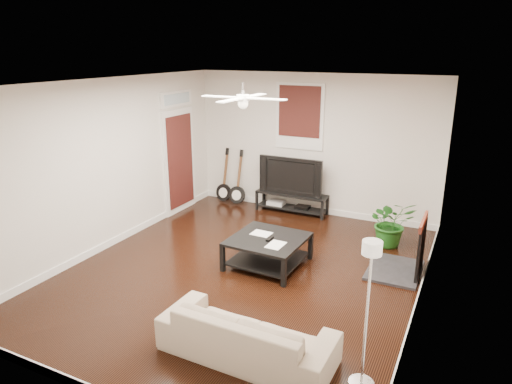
% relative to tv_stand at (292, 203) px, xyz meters
% --- Properties ---
extents(room, '(5.01, 6.01, 2.81)m').
position_rel_tv_stand_xyz_m(room, '(0.35, -2.78, 1.19)').
color(room, black).
rests_on(room, ground).
extents(brick_accent, '(0.02, 2.20, 2.80)m').
position_rel_tv_stand_xyz_m(brick_accent, '(2.84, -1.78, 1.19)').
color(brick_accent, '#9D4432').
rests_on(brick_accent, floor).
extents(fireplace, '(0.80, 1.10, 0.92)m').
position_rel_tv_stand_xyz_m(fireplace, '(2.55, -1.78, 0.25)').
color(fireplace, black).
rests_on(fireplace, floor).
extents(window_back, '(1.00, 0.06, 1.30)m').
position_rel_tv_stand_xyz_m(window_back, '(0.05, 0.19, 1.74)').
color(window_back, '#36130E').
rests_on(window_back, wall_back).
extents(door_left, '(0.08, 1.00, 2.50)m').
position_rel_tv_stand_xyz_m(door_left, '(-2.11, -0.88, 1.04)').
color(door_left, white).
rests_on(door_left, wall_left).
extents(tv_stand, '(1.48, 0.39, 0.41)m').
position_rel_tv_stand_xyz_m(tv_stand, '(0.00, 0.00, 0.00)').
color(tv_stand, black).
rests_on(tv_stand, floor).
extents(tv, '(1.32, 0.17, 0.76)m').
position_rel_tv_stand_xyz_m(tv, '(-0.00, 0.02, 0.59)').
color(tv, black).
rests_on(tv, tv_stand).
extents(coffee_table, '(1.12, 1.12, 0.46)m').
position_rel_tv_stand_xyz_m(coffee_table, '(0.58, -2.43, 0.02)').
color(coffee_table, black).
rests_on(coffee_table, floor).
extents(sofa, '(1.95, 0.80, 0.56)m').
position_rel_tv_stand_xyz_m(sofa, '(1.31, -4.56, 0.08)').
color(sofa, '#C1A791').
rests_on(sofa, floor).
extents(floor_lamp, '(0.27, 0.27, 1.58)m').
position_rel_tv_stand_xyz_m(floor_lamp, '(2.55, -4.46, 0.58)').
color(floor_lamp, silver).
rests_on(floor_lamp, floor).
extents(potted_plant, '(0.96, 0.92, 0.83)m').
position_rel_tv_stand_xyz_m(potted_plant, '(2.14, -0.83, 0.21)').
color(potted_plant, '#1D5C1A').
rests_on(potted_plant, floor).
extents(guitar_left, '(0.40, 0.30, 1.20)m').
position_rel_tv_stand_xyz_m(guitar_left, '(-1.59, -0.03, 0.39)').
color(guitar_left, black).
rests_on(guitar_left, floor).
extents(guitar_right, '(0.37, 0.26, 1.20)m').
position_rel_tv_stand_xyz_m(guitar_right, '(-1.24, -0.06, 0.39)').
color(guitar_right, black).
rests_on(guitar_right, floor).
extents(ceiling_fan, '(1.24, 1.24, 0.32)m').
position_rel_tv_stand_xyz_m(ceiling_fan, '(0.35, -2.78, 2.39)').
color(ceiling_fan, white).
rests_on(ceiling_fan, ceiling).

